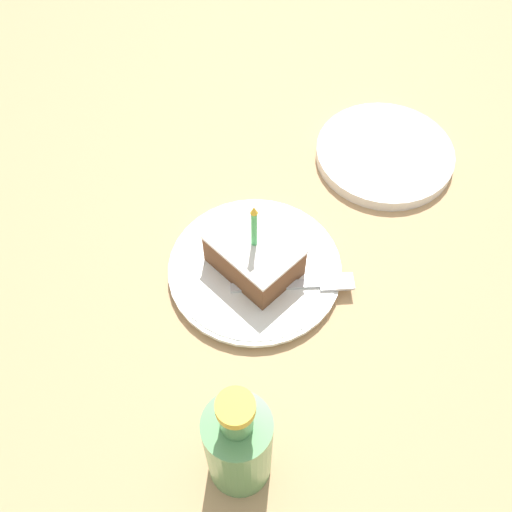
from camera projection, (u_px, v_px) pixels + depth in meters
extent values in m
cube|color=tan|center=(240.00, 293.00, 0.81)|extent=(2.40, 2.40, 0.04)
cylinder|color=white|center=(256.00, 270.00, 0.80)|extent=(0.22, 0.22, 0.02)
cylinder|color=white|center=(256.00, 269.00, 0.80)|extent=(0.23, 0.23, 0.01)
cube|color=brown|center=(255.00, 257.00, 0.77)|extent=(0.08, 0.11, 0.05)
cube|color=silver|center=(255.00, 245.00, 0.75)|extent=(0.08, 0.11, 0.00)
cylinder|color=#4CBF66|center=(255.00, 230.00, 0.72)|extent=(0.01, 0.01, 0.06)
cone|color=yellow|center=(255.00, 211.00, 0.69)|extent=(0.01, 0.01, 0.01)
cube|color=silver|center=(275.00, 286.00, 0.77)|extent=(0.10, 0.08, 0.00)
cube|color=silver|center=(336.00, 282.00, 0.78)|extent=(0.05, 0.05, 0.00)
cylinder|color=#599959|center=(239.00, 447.00, 0.61)|extent=(0.07, 0.07, 0.14)
cylinder|color=#599959|center=(236.00, 418.00, 0.53)|extent=(0.03, 0.03, 0.04)
cylinder|color=gold|center=(235.00, 408.00, 0.51)|extent=(0.04, 0.04, 0.01)
cylinder|color=white|center=(384.00, 154.00, 0.92)|extent=(0.21, 0.21, 0.02)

